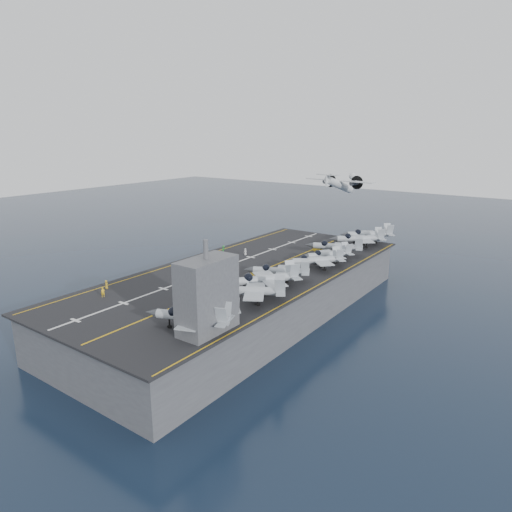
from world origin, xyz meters
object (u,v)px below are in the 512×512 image
Objects in this scene: island_superstructure at (207,287)px; transport_plane at (339,185)px; tow_cart_a at (205,296)px; fighter_jet_0 at (192,316)px.

transport_plane is at bearing 103.45° from island_superstructure.
island_superstructure is 7.92× the size of tow_cart_a.
island_superstructure is at bearing -45.94° from tow_cart_a.
island_superstructure is at bearing 37.67° from fighter_jet_0.
transport_plane is (-11.58, 81.01, 13.17)m from tow_cart_a.
fighter_jet_0 is at bearing -142.33° from island_superstructure.
transport_plane reaches higher than fighter_jet_0.
fighter_jet_0 is 95.97m from transport_plane.
island_superstructure reaches higher than tow_cart_a.
transport_plane is at bearing 102.10° from fighter_jet_0.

